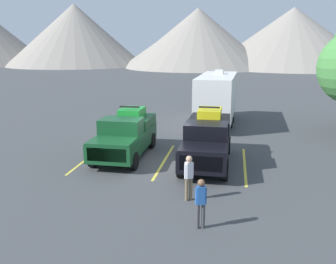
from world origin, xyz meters
TOP-DOWN VIEW (x-y plane):
  - ground_plane at (0.00, 0.00)m, footprint 240.00×240.00m
  - pickup_truck_a at (-2.08, 1.13)m, footprint 2.24×5.35m
  - pickup_truck_b at (2.04, 0.68)m, footprint 2.16×5.66m
  - lot_stripe_a at (-3.82, 0.58)m, footprint 0.12×5.50m
  - lot_stripe_b at (0.00, 0.58)m, footprint 0.12×5.50m
  - lot_stripe_c at (3.82, 0.58)m, footprint 0.12×5.50m
  - camper_trailer_a at (2.05, 9.38)m, footprint 2.69×8.43m
  - person_a at (1.72, -3.79)m, footprint 0.32×0.31m
  - person_b at (2.33, -5.80)m, footprint 0.35×0.24m
  - mountain_ridge at (-6.55, 74.03)m, footprint 157.59×41.08m

SIDE VIEW (x-z plane):
  - ground_plane at x=0.00m, z-range 0.00..0.00m
  - lot_stripe_a at x=-3.82m, z-range 0.00..0.01m
  - lot_stripe_b at x=0.00m, z-range 0.00..0.01m
  - lot_stripe_c at x=3.82m, z-range 0.00..0.01m
  - person_b at x=2.33m, z-range 0.12..1.72m
  - person_a at x=1.72m, z-range 0.13..1.81m
  - pickup_truck_a at x=-2.08m, z-range -0.10..2.30m
  - pickup_truck_b at x=2.04m, z-range -0.11..2.47m
  - camper_trailer_a at x=2.05m, z-range 0.10..3.82m
  - mountain_ridge at x=-6.55m, z-range -1.11..16.52m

